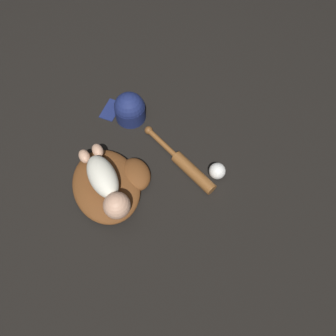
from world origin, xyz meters
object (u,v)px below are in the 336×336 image
at_px(baseball_cap, 129,109).
at_px(baseball_bat, 186,165).
at_px(baseball, 217,171).
at_px(baseball_glove, 111,183).
at_px(baby_figure, 106,184).

bearing_deg(baseball_cap, baseball_bat, 1.56).
distance_m(baseball_bat, baseball, 0.14).
xyz_separation_m(baseball_glove, baseball_cap, (-0.24, 0.28, 0.02)).
height_order(baseball_glove, baseball, same).
bearing_deg(baseball_glove, baseball, 56.48).
bearing_deg(baseball_glove, baby_figure, -46.25).
xyz_separation_m(baseball, baseball_cap, (-0.49, -0.09, 0.02)).
xyz_separation_m(baseball_bat, baseball_cap, (-0.38, -0.01, 0.03)).
bearing_deg(baseball_cap, baseball, 10.31).
bearing_deg(baby_figure, baseball_bat, 71.26).
distance_m(baby_figure, baseball_bat, 0.35).
distance_m(baseball_glove, baseball_cap, 0.37).
xyz_separation_m(baseball_bat, baseball, (0.11, 0.08, 0.01)).
height_order(baby_figure, baseball_bat, baby_figure).
relative_size(baby_figure, baseball_cap, 1.61).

